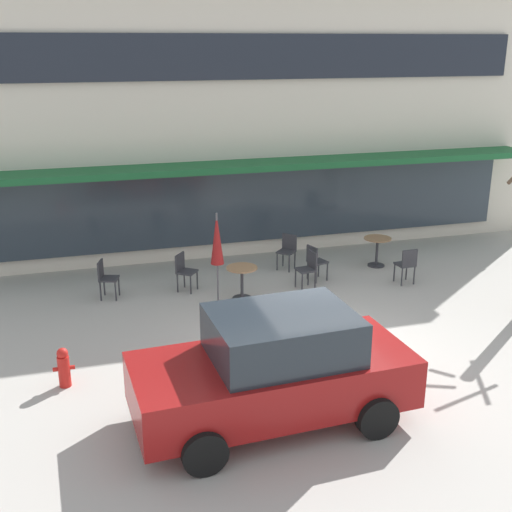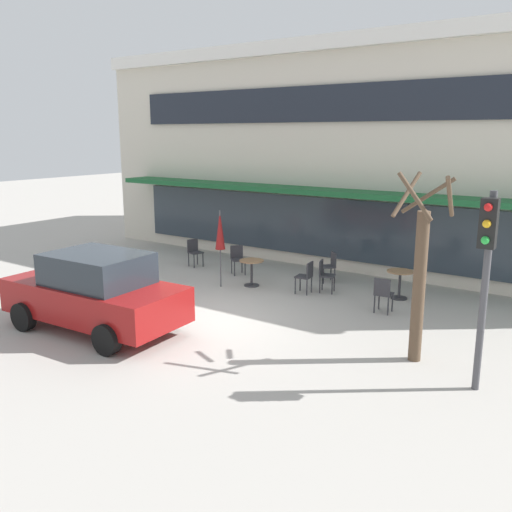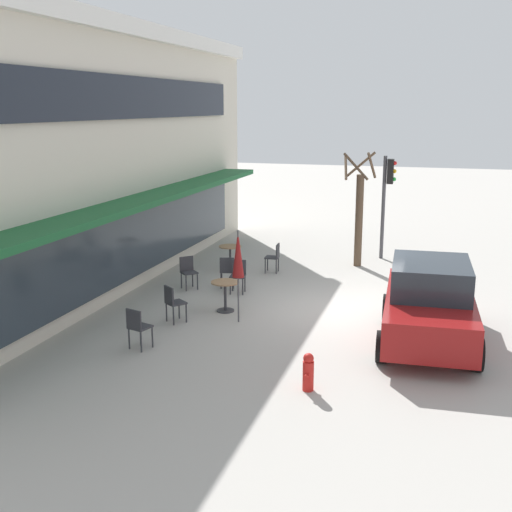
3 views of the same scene
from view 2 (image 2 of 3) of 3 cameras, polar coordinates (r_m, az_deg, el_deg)
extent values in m
plane|color=#ADA8A0|center=(12.95, -5.03, -6.61)|extent=(80.00, 80.00, 0.00)
cube|color=beige|center=(20.91, 12.83, 10.56)|extent=(19.05, 8.00, 7.20)
cube|color=silver|center=(17.36, 7.90, 21.48)|extent=(19.05, 0.24, 0.44)
cube|color=#19592D|center=(16.85, 6.77, 6.76)|extent=(16.20, 1.10, 0.16)
cube|color=#1E232D|center=(17.23, 7.81, 15.64)|extent=(15.24, 0.10, 1.10)
cube|color=#2D3842|center=(17.45, 7.43, 2.96)|extent=(15.24, 0.10, 1.90)
cylinder|color=#333338|center=(14.93, 14.80, -4.29)|extent=(0.44, 0.44, 0.03)
cylinder|color=#333338|center=(14.83, 14.88, -2.94)|extent=(0.07, 0.07, 0.70)
cylinder|color=#99704C|center=(14.74, 14.96, -1.58)|extent=(0.70, 0.70, 0.03)
cylinder|color=#333338|center=(15.62, -0.47, -3.10)|extent=(0.44, 0.44, 0.03)
cylinder|color=#333338|center=(15.53, -0.47, -1.80)|extent=(0.07, 0.07, 0.70)
cylinder|color=#99704C|center=(15.44, -0.47, -0.49)|extent=(0.70, 0.70, 0.03)
cylinder|color=#4C4C51|center=(15.32, -3.78, 0.73)|extent=(0.04, 0.04, 2.20)
cone|color=maroon|center=(15.22, -3.81, 2.76)|extent=(0.28, 0.28, 1.10)
cylinder|color=#333338|center=(13.86, 12.82, -4.59)|extent=(0.04, 0.04, 0.45)
cylinder|color=#333338|center=(13.77, 14.16, -4.79)|extent=(0.04, 0.04, 0.45)
cylinder|color=#333338|center=(13.55, 12.36, -4.97)|extent=(0.04, 0.04, 0.45)
cylinder|color=#333338|center=(13.45, 13.73, -5.17)|extent=(0.04, 0.04, 0.45)
cube|color=#333338|center=(13.59, 13.32, -3.89)|extent=(0.42, 0.42, 0.04)
cube|color=#333338|center=(13.36, 13.13, -3.18)|extent=(0.40, 0.07, 0.40)
cylinder|color=#333338|center=(14.82, 4.15, -3.17)|extent=(0.04, 0.04, 0.45)
cylinder|color=#333338|center=(15.12, 4.66, -2.85)|extent=(0.04, 0.04, 0.45)
cylinder|color=#333338|center=(14.70, 5.37, -3.33)|extent=(0.04, 0.04, 0.45)
cylinder|color=#333338|center=(15.00, 5.86, -3.01)|extent=(0.04, 0.04, 0.45)
cube|color=#333338|center=(14.85, 5.03, -2.18)|extent=(0.45, 0.45, 0.04)
cube|color=#333338|center=(14.73, 5.70, -1.43)|extent=(0.09, 0.40, 0.40)
cylinder|color=#333338|center=(15.22, 8.24, -2.85)|extent=(0.04, 0.04, 0.45)
cylinder|color=#333338|center=(14.89, 8.01, -3.18)|extent=(0.04, 0.04, 0.45)
cylinder|color=#333338|center=(15.28, 6.99, -2.75)|extent=(0.04, 0.04, 0.45)
cylinder|color=#333338|center=(14.95, 6.73, -3.08)|extent=(0.04, 0.04, 0.45)
cube|color=#333338|center=(15.02, 7.52, -2.06)|extent=(0.50, 0.50, 0.04)
cube|color=#333338|center=(15.00, 6.87, -1.20)|extent=(0.15, 0.39, 0.40)
cylinder|color=#333338|center=(15.91, 7.11, -2.13)|extent=(0.04, 0.04, 0.45)
cylinder|color=#333338|center=(16.22, 6.75, -1.83)|extent=(0.04, 0.04, 0.45)
cylinder|color=#333338|center=(16.01, 8.27, -2.07)|extent=(0.04, 0.04, 0.45)
cylinder|color=#333338|center=(16.32, 7.89, -1.77)|extent=(0.04, 0.04, 0.45)
cube|color=#333338|center=(16.05, 7.53, -1.10)|extent=(0.57, 0.57, 0.04)
cube|color=#333338|center=(16.06, 8.16, -0.31)|extent=(0.31, 0.31, 0.40)
cylinder|color=#333338|center=(16.73, -1.16, -1.29)|extent=(0.04, 0.04, 0.45)
cylinder|color=#333338|center=(16.64, -2.28, -1.37)|extent=(0.04, 0.04, 0.45)
cylinder|color=#333338|center=(17.05, -1.49, -1.02)|extent=(0.04, 0.04, 0.45)
cylinder|color=#333338|center=(16.96, -2.59, -1.11)|extent=(0.04, 0.04, 0.45)
cube|color=#333338|center=(16.79, -1.88, -0.38)|extent=(0.56, 0.56, 0.04)
cube|color=#333338|center=(16.91, -2.06, 0.47)|extent=(0.27, 0.34, 0.40)
cylinder|color=#333338|center=(17.90, -5.61, -0.41)|extent=(0.04, 0.04, 0.45)
cylinder|color=#333338|center=(17.73, -6.53, -0.57)|extent=(0.04, 0.04, 0.45)
cylinder|color=#333338|center=(18.18, -6.19, -0.22)|extent=(0.04, 0.04, 0.45)
cylinder|color=#333338|center=(18.01, -7.10, -0.37)|extent=(0.04, 0.04, 0.45)
cube|color=#333338|center=(17.90, -6.38, 0.37)|extent=(0.50, 0.50, 0.04)
cube|color=#333338|center=(18.01, -6.70, 1.15)|extent=(0.15, 0.39, 0.40)
cube|color=maroon|center=(12.55, -16.63, -4.37)|extent=(4.29, 2.01, 0.76)
cube|color=#232B33|center=(12.25, -16.37, -1.27)|extent=(2.18, 1.70, 0.68)
cylinder|color=black|center=(13.13, -23.28, -5.88)|extent=(0.65, 0.25, 0.64)
cylinder|color=black|center=(14.17, -17.35, -4.08)|extent=(0.65, 0.25, 0.64)
cylinder|color=black|center=(11.18, -15.46, -8.47)|extent=(0.65, 0.25, 0.64)
cylinder|color=black|center=(12.38, -9.35, -6.07)|extent=(0.65, 0.25, 0.64)
cylinder|color=brown|center=(10.64, 16.77, -3.21)|extent=(0.24, 0.24, 2.90)
cylinder|color=brown|center=(10.25, 19.74, 5.86)|extent=(0.19, 0.91, 0.82)
cylinder|color=brown|center=(10.78, 17.65, 6.08)|extent=(0.97, 0.27, 0.74)
cylinder|color=brown|center=(10.53, 15.57, 6.30)|extent=(0.29, 0.84, 0.81)
cylinder|color=brown|center=(10.02, 16.39, 6.03)|extent=(0.76, 0.24, 0.84)
cylinder|color=#47474C|center=(9.70, 22.88, -3.69)|extent=(0.12, 0.12, 3.40)
cube|color=black|center=(9.28, 23.28, 3.17)|extent=(0.26, 0.20, 0.80)
sphere|color=red|center=(9.12, 23.26, 4.74)|extent=(0.13, 0.13, 0.13)
sphere|color=gold|center=(9.15, 23.12, 3.13)|extent=(0.13, 0.13, 0.13)
sphere|color=green|center=(9.19, 22.98, 1.53)|extent=(0.13, 0.13, 0.13)
cylinder|color=red|center=(16.15, -17.96, -2.25)|extent=(0.20, 0.20, 0.55)
sphere|color=red|center=(16.07, -18.04, -1.10)|extent=(0.19, 0.19, 0.19)
cylinder|color=red|center=(16.23, -18.25, -2.00)|extent=(0.10, 0.07, 0.07)
cylinder|color=red|center=(16.03, -17.69, -2.14)|extent=(0.10, 0.07, 0.07)
camera|label=1|loc=(12.18, -60.67, 12.35)|focal=45.00mm
camera|label=3|loc=(24.10, -38.83, 11.63)|focal=45.00mm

